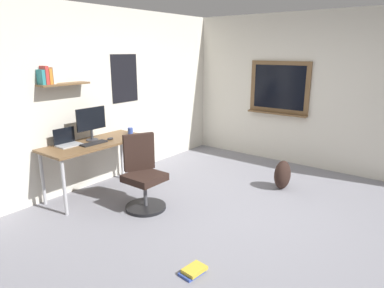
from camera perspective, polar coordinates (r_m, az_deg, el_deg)
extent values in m
plane|color=gray|center=(4.33, 8.93, -12.10)|extent=(5.20, 5.20, 0.00)
cube|color=silver|center=(5.48, -13.65, 7.77)|extent=(5.00, 0.10, 2.60)
cube|color=brown|center=(4.85, -20.50, 9.29)|extent=(0.68, 0.20, 0.02)
cube|color=black|center=(5.60, -11.12, 10.63)|extent=(0.52, 0.01, 0.74)
cube|color=teal|center=(4.72, -23.77, 10.11)|extent=(0.04, 0.14, 0.19)
cube|color=#C63833|center=(4.74, -23.27, 10.44)|extent=(0.04, 0.14, 0.23)
cube|color=orange|center=(4.77, -22.73, 10.31)|extent=(0.04, 0.14, 0.19)
cube|color=silver|center=(4.79, -22.28, 10.47)|extent=(0.03, 0.14, 0.21)
cube|color=silver|center=(6.16, 20.68, 8.00)|extent=(0.10, 5.00, 2.60)
cube|color=brown|center=(6.34, 14.28, 9.14)|extent=(0.04, 1.10, 0.90)
cube|color=black|center=(6.33, 14.22, 9.13)|extent=(0.01, 0.94, 0.76)
cube|color=brown|center=(6.36, 13.84, 4.96)|extent=(0.12, 1.10, 0.03)
cube|color=brown|center=(4.93, -15.80, 0.15)|extent=(1.47, 0.61, 0.03)
cylinder|color=#B7B7BC|center=(4.49, -20.43, -6.79)|extent=(0.04, 0.04, 0.72)
cylinder|color=#B7B7BC|center=(5.27, -8.03, -2.73)|extent=(0.04, 0.04, 0.72)
cylinder|color=#B7B7BC|center=(4.90, -23.54, -5.29)|extent=(0.04, 0.04, 0.72)
cylinder|color=#B7B7BC|center=(5.62, -11.57, -1.75)|extent=(0.04, 0.04, 0.72)
cylinder|color=black|center=(4.55, -7.67, -10.31)|extent=(0.52, 0.52, 0.04)
cylinder|color=#4C4C51|center=(4.48, -7.76, -8.11)|extent=(0.05, 0.05, 0.34)
cube|color=black|center=(4.40, -7.86, -5.54)|extent=(0.44, 0.44, 0.09)
cube|color=black|center=(4.49, -8.79, -1.30)|extent=(0.39, 0.24, 0.48)
cube|color=#ADAFB5|center=(4.83, -19.71, -0.17)|extent=(0.31, 0.21, 0.02)
cube|color=black|center=(4.89, -20.46, 1.31)|extent=(0.31, 0.01, 0.21)
cylinder|color=#38383D|center=(5.03, -16.22, 0.68)|extent=(0.17, 0.17, 0.01)
cylinder|color=#38383D|center=(5.01, -16.29, 1.54)|extent=(0.03, 0.03, 0.14)
cube|color=black|center=(4.96, -16.41, 4.05)|extent=(0.46, 0.02, 0.31)
cube|color=black|center=(4.82, -15.97, 0.12)|extent=(0.37, 0.13, 0.02)
ellipsoid|color=#262628|center=(4.98, -13.40, 0.87)|extent=(0.10, 0.06, 0.03)
cylinder|color=#334CA5|center=(5.28, -10.19, 2.17)|extent=(0.08, 0.08, 0.09)
ellipsoid|color=black|center=(5.22, 14.77, -4.97)|extent=(0.32, 0.22, 0.43)
cube|color=#3851B2|center=(3.35, -0.08, -20.58)|extent=(0.23, 0.17, 0.03)
cube|color=gold|center=(3.34, 0.42, -20.09)|extent=(0.22, 0.17, 0.04)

